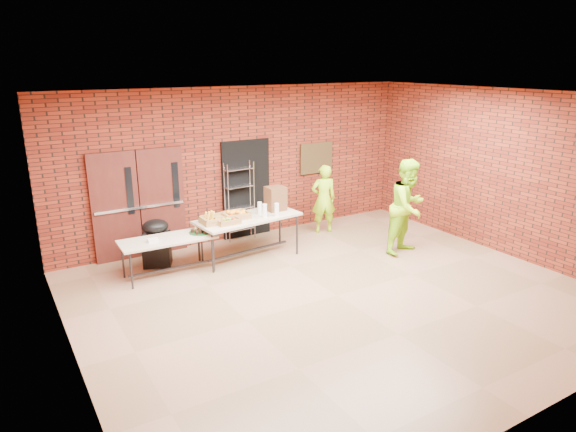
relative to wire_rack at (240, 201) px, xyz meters
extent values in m
cube|color=olive|center=(0.13, -3.32, -0.86)|extent=(8.00, 7.00, 0.04)
cube|color=silver|center=(0.13, -3.32, 2.38)|extent=(8.00, 7.00, 0.04)
cube|color=maroon|center=(0.13, 0.20, 0.76)|extent=(8.00, 0.04, 3.20)
cube|color=maroon|center=(0.13, -6.84, 0.76)|extent=(8.00, 0.04, 3.20)
cube|color=maroon|center=(-3.89, -3.32, 0.76)|extent=(0.04, 7.00, 3.20)
cube|color=maroon|center=(4.15, -3.32, 0.76)|extent=(0.04, 7.00, 3.20)
cube|color=#491E14|center=(-2.52, 0.12, 0.21)|extent=(0.88, 0.08, 2.10)
cube|color=#491E14|center=(-1.62, 0.12, 0.21)|extent=(0.88, 0.08, 2.10)
cube|color=black|center=(-2.24, 0.07, 0.51)|extent=(0.12, 0.02, 0.90)
cube|color=black|center=(-1.34, 0.07, 0.51)|extent=(0.12, 0.02, 0.90)
cube|color=#BBBAC1|center=(-2.07, 0.06, 0.16)|extent=(1.70, 0.04, 0.05)
cube|color=black|center=(0.23, 0.14, 0.21)|extent=(1.10, 0.06, 2.10)
cube|color=#44331B|center=(2.03, 0.13, 0.71)|extent=(0.85, 0.04, 0.70)
cube|color=#B9A58D|center=(-1.93, -1.06, -0.17)|extent=(1.68, 0.74, 0.04)
cube|color=#2A292E|center=(-1.93, -1.06, -0.73)|extent=(1.48, 0.07, 0.03)
cylinder|color=#2A292E|center=(-2.67, -0.78, -0.51)|extent=(0.03, 0.03, 0.65)
cylinder|color=#2A292E|center=(-1.19, -0.78, -0.51)|extent=(0.03, 0.03, 0.65)
cylinder|color=#2A292E|center=(-2.67, -1.34, -0.51)|extent=(0.03, 0.03, 0.65)
cylinder|color=#2A292E|center=(-1.19, -1.34, -0.51)|extent=(0.03, 0.03, 0.65)
cube|color=#B9A58D|center=(-0.33, -1.05, -0.03)|extent=(2.09, 1.05, 0.04)
cube|color=#2A292E|center=(-0.33, -1.05, -0.70)|extent=(1.78, 0.24, 0.03)
cylinder|color=#2A292E|center=(-1.23, -0.72, -0.45)|extent=(0.04, 0.04, 0.78)
cylinder|color=#2A292E|center=(0.56, -0.72, -0.45)|extent=(0.04, 0.04, 0.78)
cylinder|color=#2A292E|center=(-1.23, -1.39, -0.45)|extent=(0.04, 0.04, 0.78)
cylinder|color=#2A292E|center=(0.56, -1.39, -0.45)|extent=(0.04, 0.04, 0.78)
cube|color=#AA7B44|center=(-1.02, -1.07, 0.03)|extent=(0.50, 0.39, 0.08)
cube|color=#AA7B44|center=(-0.58, -1.01, 0.03)|extent=(0.49, 0.38, 0.08)
cube|color=#AA7B44|center=(-0.84, -1.23, 0.02)|extent=(0.41, 0.32, 0.06)
cylinder|color=#12461C|center=(-1.33, -1.06, -0.15)|extent=(0.38, 0.38, 0.01)
cube|color=white|center=(-2.21, -1.10, -0.12)|extent=(0.18, 0.12, 0.06)
cube|color=#542E1C|center=(0.35, -0.91, 0.23)|extent=(0.36, 0.32, 0.47)
cylinder|color=white|center=(-0.07, -1.23, 0.12)|extent=(0.09, 0.09, 0.26)
cylinder|color=white|center=(0.16, -1.28, 0.12)|extent=(0.08, 0.08, 0.25)
cylinder|color=white|center=(-0.06, -1.00, 0.11)|extent=(0.08, 0.08, 0.24)
cube|color=black|center=(-1.98, -0.52, -0.52)|extent=(0.62, 0.57, 0.63)
ellipsoid|color=black|center=(-1.98, -0.52, -0.08)|extent=(0.61, 0.58, 0.27)
imported|color=#A2EC1A|center=(1.80, -0.51, -0.07)|extent=(0.64, 0.52, 1.53)
imported|color=#A2EC1A|center=(2.50, -2.40, 0.10)|extent=(1.06, 0.91, 1.88)
camera|label=1|loc=(-4.52, -9.46, 2.87)|focal=32.00mm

